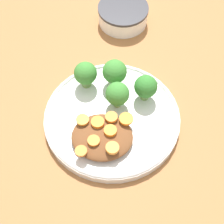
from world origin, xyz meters
TOP-DOWN VIEW (x-y plane):
  - ground_plane at (0.00, 0.00)m, footprint 4.00×4.00m
  - plate at (0.00, 0.00)m, footprint 0.26×0.26m
  - dip_bowl at (0.27, -0.01)m, footprint 0.11×0.11m
  - stew_mound at (-0.05, 0.01)m, footprint 0.10×0.11m
  - broccoli_floret_0 at (0.08, 0.00)m, footprint 0.05×0.05m
  - broccoli_floret_1 at (0.03, -0.01)m, footprint 0.04×0.04m
  - broccoli_floret_2 at (0.07, 0.06)m, footprint 0.04×0.04m
  - broccoli_floret_3 at (0.05, -0.06)m, footprint 0.04×0.04m
  - carrot_slice_0 at (-0.03, 0.02)m, footprint 0.02×0.02m
  - carrot_slice_1 at (-0.03, 0.05)m, footprint 0.02×0.02m
  - carrot_slice_2 at (-0.07, 0.03)m, footprint 0.02×0.02m
  - carrot_slice_3 at (-0.08, -0.01)m, footprint 0.02×0.02m
  - carrot_slice_4 at (-0.05, -0.00)m, footprint 0.02×0.02m
  - carrot_slice_5 at (-0.02, -0.03)m, footprint 0.03×0.03m
  - carrot_slice_6 at (-0.09, 0.05)m, footprint 0.02×0.02m
  - carrot_slice_7 at (-0.02, 0.00)m, footprint 0.02×0.02m

SIDE VIEW (x-z plane):
  - ground_plane at x=0.00m, z-range 0.00..0.00m
  - plate at x=0.00m, z-range 0.00..0.02m
  - dip_bowl at x=0.27m, z-range 0.00..0.05m
  - stew_mound at x=-0.05m, z-range 0.02..0.04m
  - carrot_slice_6 at x=-0.09m, z-range 0.04..0.04m
  - carrot_slice_2 at x=-0.07m, z-range 0.04..0.04m
  - carrot_slice_1 at x=-0.03m, z-range 0.04..0.04m
  - carrot_slice_5 at x=-0.02m, z-range 0.04..0.04m
  - carrot_slice_7 at x=-0.02m, z-range 0.04..0.04m
  - carrot_slice_0 at x=-0.03m, z-range 0.04..0.04m
  - carrot_slice_3 at x=-0.08m, z-range 0.04..0.04m
  - carrot_slice_4 at x=-0.05m, z-range 0.04..0.04m
  - broccoli_floret_3 at x=0.05m, z-range 0.02..0.08m
  - broccoli_floret_2 at x=0.07m, z-range 0.02..0.08m
  - broccoli_floret_1 at x=0.03m, z-range 0.02..0.08m
  - broccoli_floret_0 at x=0.08m, z-range 0.02..0.08m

